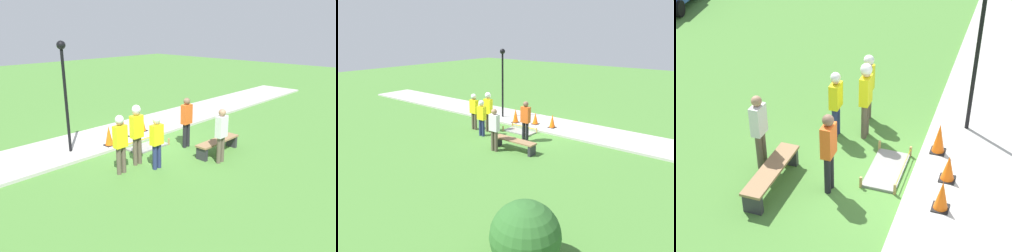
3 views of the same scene
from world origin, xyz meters
The scene contains 13 objects.
ground_plane centered at (0.00, 0.00, 0.00)m, with size 60.00×60.00×0.00m, color #477A33.
sidewalk centered at (0.00, -1.30, 0.05)m, with size 28.00×2.59×0.10m.
wet_concrete_patch centered at (0.39, 0.57, 0.03)m, with size 1.51×0.79×0.26m.
traffic_cone_near_patch centered at (-0.59, -0.79, 0.42)m, with size 0.34×0.34×0.65m.
traffic_cone_far_patch centered at (0.39, -0.76, 0.39)m, with size 0.34×0.34×0.60m.
traffic_cone_sidewalk_edge centered at (1.37, -0.38, 0.46)m, with size 0.34×0.34×0.73m.
park_bench centered at (-0.93, 2.71, 0.34)m, with size 1.93×0.44×0.48m.
worker_supervisor centered at (2.39, 1.62, 1.07)m, with size 0.40×0.26×1.79m.
worker_assistant centered at (1.42, 2.13, 1.00)m, with size 0.40×0.24×1.69m.
worker_trainee centered at (1.62, 1.45, 1.18)m, with size 0.40×0.28×1.93m.
bystander_in_orange_shirt centered at (-0.63, 1.54, 1.04)m, with size 0.40×0.24×1.81m.
bystander_in_gray_shirt centered at (-0.33, 3.25, 1.01)m, with size 0.40×0.23×1.77m.
lamppost_near centered at (2.64, -0.87, 2.53)m, with size 0.28×0.28×3.68m.
Camera 1 is at (7.87, 8.82, 4.19)m, focal length 35.00 mm.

